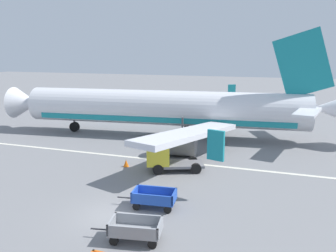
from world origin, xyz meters
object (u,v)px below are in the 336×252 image
traffic_cone_near_plane (126,163)px  baggage_cart_third_in_row (154,198)px  airplane (173,109)px  baggage_cart_second_in_row (135,229)px  service_truck_beside_carts (164,157)px

traffic_cone_near_plane → baggage_cart_third_in_row: bearing=-52.5°
airplane → baggage_cart_second_in_row: airplane is taller
service_truck_beside_carts → airplane: bearing=104.0°
airplane → baggage_cart_third_in_row: (4.13, -16.66, -2.45)m
baggage_cart_second_in_row → service_truck_beside_carts: bearing=101.0°
baggage_cart_second_in_row → airplane: bearing=102.6°
baggage_cart_third_in_row → traffic_cone_near_plane: baggage_cart_third_in_row is taller
airplane → baggage_cart_second_in_row: (4.53, -20.34, -2.45)m
baggage_cart_third_in_row → traffic_cone_near_plane: size_ratio=6.29×
baggage_cart_third_in_row → traffic_cone_near_plane: 7.76m
service_truck_beside_carts → traffic_cone_near_plane: service_truck_beside_carts is taller
airplane → service_truck_beside_carts: bearing=-76.0°
airplane → baggage_cart_third_in_row: 17.34m
service_truck_beside_carts → baggage_cart_second_in_row: bearing=-79.0°
baggage_cart_third_in_row → service_truck_beside_carts: service_truck_beside_carts is taller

